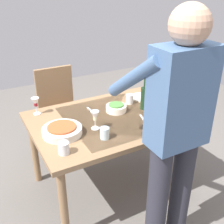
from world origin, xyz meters
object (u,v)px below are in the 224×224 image
person_server (175,130)px  water_cup_far_right (130,99)px  dining_table (112,125)px  chair_near (59,105)px  side_bowl_salad (116,108)px  dinner_plate_near (143,97)px  serving_bowl_pasta (62,130)px  water_cup_far_left (187,110)px  wine_glass_left (36,103)px  wine_glass_right (95,117)px  water_cup_near_right (64,148)px  water_cup_near_left (105,133)px  wine_bottle (145,97)px

person_server → water_cup_far_right: person_server is taller
dining_table → chair_near: bearing=-77.0°
side_bowl_salad → dinner_plate_near: size_ratio=0.78×
person_server → serving_bowl_pasta: 0.86m
chair_near → water_cup_far_right: (-0.47, 0.68, 0.23)m
water_cup_far_left → water_cup_far_right: water_cup_far_left is taller
person_server → wine_glass_left: person_server is taller
wine_glass_right → water_cup_far_right: bearing=-150.4°
dinner_plate_near → person_server: bearing=66.1°
water_cup_far_left → dinner_plate_near: size_ratio=0.41×
dining_table → wine_glass_right: bearing=27.1°
water_cup_near_right → side_bowl_salad: (-0.62, -0.39, -0.01)m
dinner_plate_near → dining_table: bearing=25.4°
water_cup_near_right → dining_table: bearing=-150.3°
wine_glass_right → water_cup_near_right: 0.39m
person_server → water_cup_near_left: size_ratio=19.30×
water_cup_far_right → serving_bowl_pasta: water_cup_far_right is taller
water_cup_near_left → water_cup_far_right: size_ratio=0.99×
wine_bottle → dinner_plate_near: wine_bottle is taller
water_cup_far_left → wine_glass_left: bearing=-29.6°
wine_bottle → serving_bowl_pasta: (0.79, 0.07, -0.08)m
wine_bottle → person_server: bearing=68.3°
person_server → serving_bowl_pasta: bearing=-53.3°
water_cup_near_right → water_cup_far_left: bearing=-178.3°
wine_bottle → side_bowl_salad: bearing=-17.2°
water_cup_near_left → water_cup_near_right: water_cup_near_left is taller
chair_near → dinner_plate_near: bearing=136.0°
dining_table → wine_bottle: bearing=-178.2°
chair_near → water_cup_far_left: 1.38m
dining_table → water_cup_far_right: size_ratio=15.19×
water_cup_far_left → side_bowl_salad: size_ratio=0.52×
chair_near → water_cup_near_right: (0.34, 1.15, 0.23)m
dining_table → serving_bowl_pasta: bearing=7.6°
water_cup_far_right → side_bowl_salad: 0.21m
dining_table → water_cup_near_left: size_ratio=15.31×
wine_bottle → wine_glass_left: (0.87, -0.35, -0.01)m
dining_table → person_server: 0.80m
dining_table → water_cup_near_left: bearing=52.4°
water_cup_near_left → side_bowl_salad: bearing=-129.8°
water_cup_far_right → water_cup_near_right: bearing=30.3°
serving_bowl_pasta → water_cup_near_left: bearing=141.4°
wine_glass_right → side_bowl_salad: bearing=-147.0°
water_cup_near_left → side_bowl_salad: 0.46m
dining_table → dinner_plate_near: dinner_plate_near is taller
chair_near → water_cup_near_left: bearing=89.5°
water_cup_near_left → water_cup_far_right: bearing=-138.0°
dining_table → wine_glass_left: bearing=-34.0°
wine_glass_right → water_cup_far_right: wine_glass_right is taller
dining_table → water_cup_far_left: water_cup_far_left is taller
dining_table → water_cup_near_left: water_cup_near_left is taller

